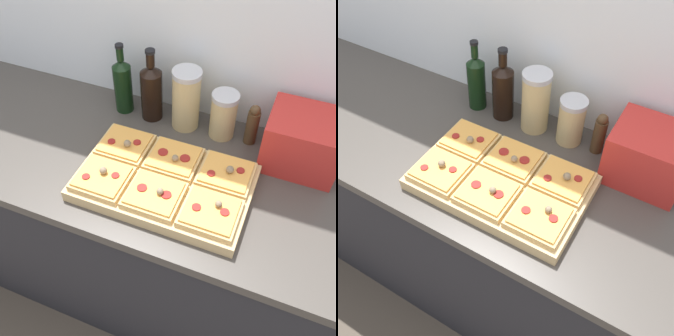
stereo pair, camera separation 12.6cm
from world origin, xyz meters
The scene contains 15 objects.
wall_back centered at (0.00, 0.67, 1.25)m, with size 6.00×0.06×2.50m.
kitchen_counter centered at (0.00, 0.32, 0.46)m, with size 2.63×0.67×0.92m.
cutting_board centered at (-0.03, 0.23, 0.94)m, with size 0.56×0.35×0.04m, color tan.
pizza_slice_back_left centered at (-0.20, 0.31, 0.98)m, with size 0.17×0.15×0.05m.
pizza_slice_back_center centered at (-0.03, 0.31, 0.98)m, with size 0.17×0.15×0.05m.
pizza_slice_back_right centered at (0.15, 0.31, 0.98)m, with size 0.17×0.15×0.05m.
pizza_slice_front_left centered at (-0.20, 0.15, 0.98)m, with size 0.17×0.15×0.05m.
pizza_slice_front_center centered at (-0.03, 0.15, 0.98)m, with size 0.17×0.15×0.05m.
pizza_slice_front_right centered at (0.15, 0.15, 0.98)m, with size 0.17×0.15×0.05m.
olive_oil_bottle centered at (-0.33, 0.55, 1.04)m, with size 0.07×0.07×0.28m.
wine_bottle centered at (-0.21, 0.55, 1.04)m, with size 0.08×0.08×0.29m.
grain_jar_tall centered at (-0.07, 0.55, 1.04)m, with size 0.11×0.11×0.24m.
grain_jar_short centered at (0.07, 0.55, 1.01)m, with size 0.10×0.10×0.18m.
pepper_mill centered at (0.18, 0.55, 1.00)m, with size 0.04×0.04×0.16m.
toaster_oven centered at (0.36, 0.51, 1.01)m, with size 0.27×0.21×0.19m.
Camera 1 is at (0.29, -0.53, 1.91)m, focal length 42.00 mm.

